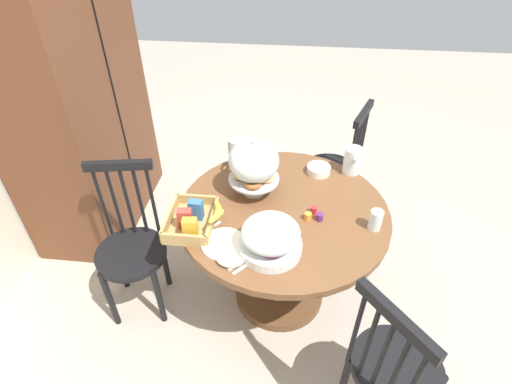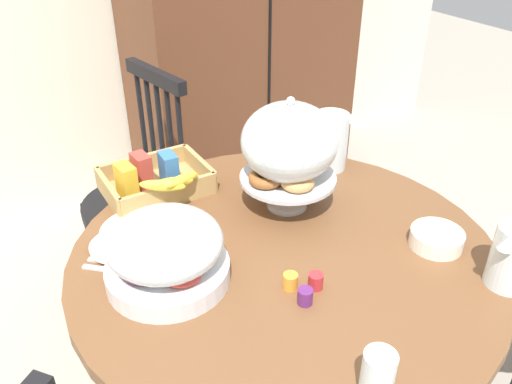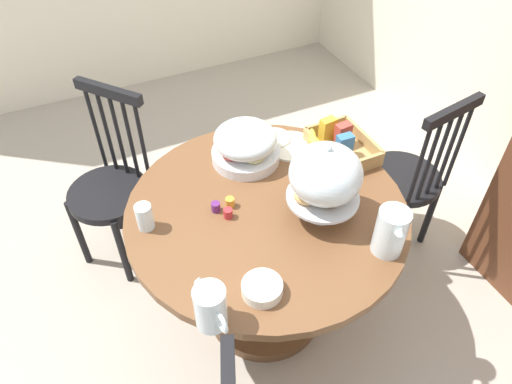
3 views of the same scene
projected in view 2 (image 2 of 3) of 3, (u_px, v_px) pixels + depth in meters
The scene contains 17 objects.
wooden_armoire at pixel (240, 13), 2.60m from camera, with size 1.18×0.60×1.96m.
dining_table at pixel (283, 313), 1.51m from camera, with size 1.13×1.13×0.74m.
windsor_chair_by_cabinet at pixel (138, 203), 2.11m from camera, with size 0.41×0.41×0.97m.
pastry_stand_with_dome at pixel (289, 146), 1.46m from camera, with size 0.28×0.28×0.34m.
fruit_platter_covered at pixel (166, 252), 1.24m from camera, with size 0.30×0.30×0.18m.
milk_pitcher at pixel (330, 144), 1.73m from camera, with size 0.19×0.11×0.19m.
cereal_basket at pixel (155, 180), 1.61m from camera, with size 0.32×0.30×0.12m.
china_plate_large at pixel (140, 230), 1.45m from camera, with size 0.22×0.22×0.01m, color white.
china_plate_small at pixel (119, 245), 1.38m from camera, with size 0.15×0.15×0.01m, color white.
cereal_bowl at pixel (436, 239), 1.39m from camera, with size 0.14×0.14×0.04m, color white.
drinking_glass at pixel (378, 376), 0.98m from camera, with size 0.06×0.06×0.11m, color silver.
jam_jar_strawberry at pixel (316, 281), 1.25m from camera, with size 0.04×0.04×0.04m, color #B7282D.
jam_jar_apricot at pixel (290, 281), 1.25m from camera, with size 0.04×0.04×0.04m, color orange.
jam_jar_grape at pixel (305, 296), 1.21m from camera, with size 0.04×0.04×0.04m, color #5B2366.
table_knife at pixel (120, 263), 1.34m from camera, with size 0.17×0.01×0.01m, color silver.
dinner_fork at pixel (115, 271), 1.31m from camera, with size 0.17×0.01×0.01m, color silver.
soup_spoon at pixel (158, 204), 1.57m from camera, with size 0.17×0.01×0.01m, color silver.
Camera 2 is at (-0.62, -0.83, 1.60)m, focal length 36.90 mm.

